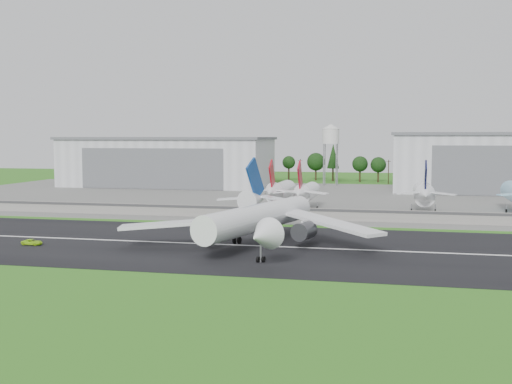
% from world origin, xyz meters
% --- Properties ---
extents(ground, '(600.00, 600.00, 0.00)m').
position_xyz_m(ground, '(0.00, 0.00, 0.00)').
color(ground, '#236518').
rests_on(ground, ground).
extents(runway, '(320.00, 60.00, 0.10)m').
position_xyz_m(runway, '(0.00, 10.00, 0.05)').
color(runway, black).
rests_on(runway, ground).
extents(runway_centerline, '(220.00, 1.00, 0.02)m').
position_xyz_m(runway_centerline, '(0.00, 10.00, 0.11)').
color(runway_centerline, white).
rests_on(runway_centerline, runway).
extents(apron, '(320.00, 150.00, 0.10)m').
position_xyz_m(apron, '(0.00, 120.00, 0.05)').
color(apron, slate).
rests_on(apron, ground).
extents(blast_fence, '(240.00, 0.61, 3.50)m').
position_xyz_m(blast_fence, '(0.00, 54.99, 1.81)').
color(blast_fence, gray).
rests_on(blast_fence, ground).
extents(hangar_west, '(97.00, 44.00, 23.20)m').
position_xyz_m(hangar_west, '(-80.00, 164.92, 11.63)').
color(hangar_west, silver).
rests_on(hangar_west, ground).
extents(water_tower, '(8.40, 8.40, 29.40)m').
position_xyz_m(water_tower, '(-5.00, 185.00, 24.55)').
color(water_tower, '#99999E').
rests_on(water_tower, ground).
extents(utility_poles, '(230.00, 3.00, 12.00)m').
position_xyz_m(utility_poles, '(0.00, 200.00, 0.00)').
color(utility_poles, black).
rests_on(utility_poles, ground).
extents(treeline, '(320.00, 16.00, 22.00)m').
position_xyz_m(treeline, '(0.00, 215.00, 0.00)').
color(treeline, black).
rests_on(treeline, ground).
extents(main_airliner, '(55.51, 58.57, 18.17)m').
position_xyz_m(main_airliner, '(-1.12, 9.58, 4.89)').
color(main_airliner, white).
rests_on(main_airliner, runway).
extents(ground_vehicle, '(4.52, 2.11, 1.25)m').
position_xyz_m(ground_vehicle, '(-49.01, 0.28, 0.73)').
color(ground_vehicle, '#A6E41A').
rests_on(ground_vehicle, runway).
extents(parked_jet_red_a, '(7.36, 31.29, 16.68)m').
position_xyz_m(parked_jet_red_a, '(-9.32, 76.56, 6.17)').
color(parked_jet_red_a, silver).
rests_on(parked_jet_red_a, ground).
extents(parked_jet_red_b, '(7.36, 31.29, 16.44)m').
position_xyz_m(parked_jet_red_b, '(-0.85, 76.52, 5.95)').
color(parked_jet_red_b, white).
rests_on(parked_jet_red_b, ground).
extents(parked_jet_navy, '(7.36, 31.29, 16.84)m').
position_xyz_m(parked_jet_navy, '(35.05, 76.58, 6.33)').
color(parked_jet_navy, silver).
rests_on(parked_jet_navy, ground).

